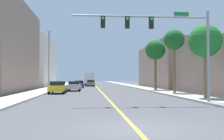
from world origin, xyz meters
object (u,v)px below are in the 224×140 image
Objects in this scene: palm_mid at (174,41)px; car_silver at (74,86)px; car_gray at (91,83)px; street_lamp at (49,57)px; car_yellow at (58,87)px; palm_far at (155,50)px; delivery_truck at (90,79)px; traffic_signal_mast at (164,34)px; palm_near at (205,42)px; car_blue at (79,84)px.

car_silver is at bearing 144.77° from palm_mid.
street_lamp is at bearing -107.06° from car_gray.
car_yellow is (-13.67, 2.12, -5.49)m from palm_mid.
palm_far is at bearing -1.95° from car_silver.
car_silver is (1.65, 6.37, -0.03)m from car_yellow.
car_yellow is (-13.44, -5.84, -5.15)m from palm_far.
car_silver is (3.37, 1.77, -3.96)m from street_lamp.
palm_far is 23.89m from car_gray.
car_silver is at bearing 177.40° from palm_far.
car_silver is at bearing -103.99° from car_yellow.
car_silver is 0.53× the size of delivery_truck.
traffic_signal_mast is at bearing -69.11° from car_silver.
palm_mid is at bearing 68.55° from traffic_signal_mast.
car_gray is at bearing 83.78° from car_silver.
palm_near is 8.05m from palm_mid.
car_yellow is at bearing 123.38° from traffic_signal_mast.
street_lamp is 15.22m from car_blue.
car_silver is (-12.22, 16.45, -4.33)m from palm_near.
car_blue is (-7.13, 32.62, -4.36)m from traffic_signal_mast.
palm_far is 12.88m from car_silver.
car_silver is (-11.78, 0.54, -5.18)m from palm_far.
car_yellow is 0.48× the size of delivery_truck.
street_lamp is 2.09× the size of car_gray.
car_gray is (-9.27, 21.40, -5.17)m from palm_far.
car_gray is at bearing 113.41° from palm_far.
car_yellow is at bearing -94.25° from delivery_truck.
traffic_signal_mast reaches higher than palm_near.
car_gray is 0.95× the size of car_blue.
palm_near is 17.67m from car_yellow.
palm_far is 1.76× the size of car_blue.
street_lamp reaches higher than car_blue.
palm_near is 15.94m from palm_far.
palm_far is (-0.24, 7.96, -0.34)m from palm_mid.
car_yellow is at bearing -156.51° from palm_far.
traffic_signal_mast is 17.07m from car_yellow.
palm_mid is at bearing 91.38° from palm_near.
palm_near reaches higher than delivery_truck.
palm_near is at bearing -67.52° from car_blue.
car_yellow reaches higher than car_blue.
car_blue is (-11.48, 12.99, -5.18)m from palm_far.
palm_mid is at bearing -73.23° from delivery_truck.
palm_near reaches higher than car_blue.
car_gray reaches higher than car_blue.
palm_far reaches higher than car_silver.
car_yellow is at bearing 144.01° from palm_near.
car_blue is 18.93m from car_yellow.
palm_far is at bearing -69.97° from delivery_truck.
traffic_signal_mast is 49.38m from delivery_truck.
traffic_signal_mast reaches higher than car_gray.
delivery_truck reaches higher than car_silver.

